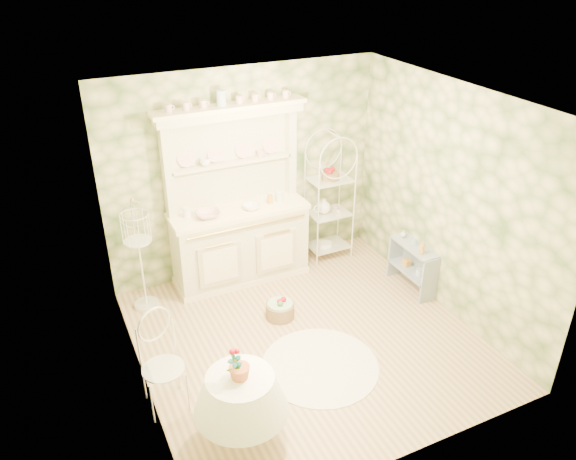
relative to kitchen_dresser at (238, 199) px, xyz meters
name	(u,v)px	position (x,y,z in m)	size (l,w,h in m)	color
floor	(307,338)	(0.20, -1.52, -1.15)	(3.60, 3.60, 0.00)	tan
ceiling	(312,102)	(0.20, -1.52, 1.56)	(3.60, 3.60, 0.00)	white
wall_left	(131,274)	(-1.60, -1.52, 0.21)	(3.60, 3.60, 0.00)	beige
wall_right	(449,201)	(2.00, -1.52, 0.21)	(3.60, 3.60, 0.00)	beige
wall_back	(244,173)	(0.20, 0.28, 0.21)	(3.60, 3.60, 0.00)	beige
wall_front	(417,335)	(0.20, -3.32, 0.21)	(3.60, 3.60, 0.00)	beige
kitchen_dresser	(238,199)	(0.00, 0.00, 0.00)	(1.87, 0.61, 2.29)	beige
bakers_rack	(329,196)	(1.32, 0.03, -0.23)	(0.57, 0.41, 1.84)	white
side_shelf	(412,268)	(1.88, -1.17, -0.85)	(0.26, 0.69, 0.59)	#8A97A9
round_table	(241,405)	(-0.97, -2.52, -0.75)	(0.72, 0.72, 0.79)	white
cafe_chair	(163,371)	(-1.48, -1.83, -0.72)	(0.39, 0.39, 0.85)	white
birdcage_stand	(140,254)	(-1.29, -0.11, -0.41)	(0.35, 0.35, 1.47)	white
floor_basket	(280,310)	(0.10, -1.02, -1.04)	(0.32, 0.32, 0.20)	olive
lace_rug	(320,366)	(0.12, -1.99, -1.14)	(1.25, 1.25, 0.01)	white
bowl_floral	(208,216)	(-0.42, -0.06, -0.13)	(0.29, 0.29, 0.07)	white
bowl_white	(252,209)	(0.14, -0.08, -0.13)	(0.22, 0.22, 0.07)	white
cup_left	(205,164)	(-0.34, 0.16, 0.47)	(0.12, 0.12, 0.10)	white
cup_right	(260,155)	(0.38, 0.16, 0.47)	(0.10, 0.10, 0.09)	white
potted_geranium	(235,368)	(-1.01, -2.54, -0.30)	(0.14, 0.10, 0.26)	#3F7238
bottle_amber	(422,249)	(1.84, -1.36, -0.46)	(0.07, 0.07, 0.17)	#C18A2D
bottle_blue	(414,242)	(1.88, -1.13, -0.49)	(0.04, 0.04, 0.10)	#9EBCCC
bottle_glass	(403,235)	(1.88, -0.91, -0.50)	(0.07, 0.07, 0.09)	silver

